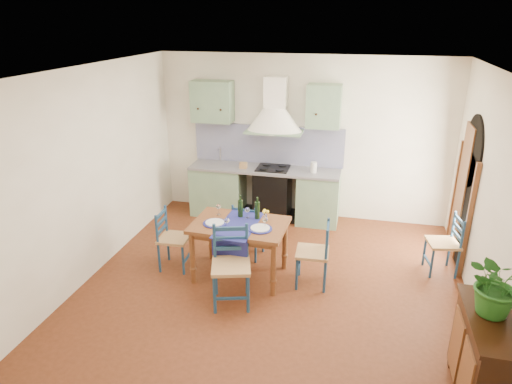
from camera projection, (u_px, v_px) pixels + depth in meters
floor at (273, 287)px, 6.08m from camera, size 5.00×5.00×0.00m
back_wall at (273, 159)px, 7.88m from camera, size 5.00×0.96×2.80m
right_wall at (489, 203)px, 5.31m from camera, size 0.26×5.00×2.80m
left_wall at (92, 173)px, 6.11m from camera, size 0.04×5.00×2.80m
ceiling at (276, 71)px, 5.06m from camera, size 5.00×5.00×0.01m
dining_table at (240, 230)px, 6.09m from camera, size 1.28×0.97×1.11m
chair_near at (231, 265)px, 5.58m from camera, size 0.58×0.58×1.00m
chair_far at (248, 229)px, 6.69m from camera, size 0.44×0.44×0.86m
chair_left at (172, 239)px, 6.40m from camera, size 0.43×0.43×0.87m
chair_right at (315, 253)px, 5.98m from camera, size 0.44×0.44×0.90m
chair_spare at (445, 244)px, 6.28m from camera, size 0.47×0.47×0.86m
sideboard at (488, 359)px, 4.08m from camera, size 0.50×1.05×0.94m
potted_plant at (499, 283)px, 3.91m from camera, size 0.68×0.64×0.60m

